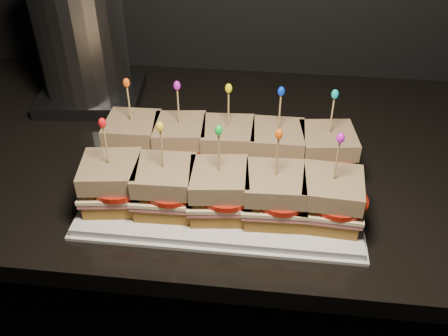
# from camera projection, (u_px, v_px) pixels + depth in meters

# --- Properties ---
(cabinet) EXTENTS (2.63, 0.68, 0.88)m
(cabinet) POSITION_uv_depth(u_px,v_px,m) (232.00, 299.00, 1.28)
(cabinet) COLOR black
(cabinet) RESTS_ON ground
(granite_slab) EXTENTS (2.67, 0.72, 0.04)m
(granite_slab) POSITION_uv_depth(u_px,v_px,m) (234.00, 154.00, 1.01)
(granite_slab) COLOR black
(granite_slab) RESTS_ON cabinet
(platter) EXTENTS (0.46, 0.28, 0.02)m
(platter) POSITION_uv_depth(u_px,v_px,m) (224.00, 189.00, 0.88)
(platter) COLOR silver
(platter) RESTS_ON granite_slab
(platter_rim) EXTENTS (0.47, 0.30, 0.01)m
(platter_rim) POSITION_uv_depth(u_px,v_px,m) (224.00, 192.00, 0.88)
(platter_rim) COLOR silver
(platter_rim) RESTS_ON granite_slab
(sandwich_0_bread_bot) EXTENTS (0.09, 0.09, 0.03)m
(sandwich_0_bread_bot) POSITION_uv_depth(u_px,v_px,m) (135.00, 151.00, 0.94)
(sandwich_0_bread_bot) COLOR brown
(sandwich_0_bread_bot) RESTS_ON platter
(sandwich_0_ham) EXTENTS (0.10, 0.10, 0.01)m
(sandwich_0_ham) POSITION_uv_depth(u_px,v_px,m) (134.00, 144.00, 0.93)
(sandwich_0_ham) COLOR #CC676B
(sandwich_0_ham) RESTS_ON sandwich_0_bread_bot
(sandwich_0_cheese) EXTENTS (0.10, 0.10, 0.01)m
(sandwich_0_cheese) POSITION_uv_depth(u_px,v_px,m) (134.00, 141.00, 0.92)
(sandwich_0_cheese) COLOR #FFE6AA
(sandwich_0_cheese) RESTS_ON sandwich_0_ham
(sandwich_0_tomato) EXTENTS (0.09, 0.09, 0.01)m
(sandwich_0_tomato) POSITION_uv_depth(u_px,v_px,m) (139.00, 139.00, 0.91)
(sandwich_0_tomato) COLOR red
(sandwich_0_tomato) RESTS_ON sandwich_0_cheese
(sandwich_0_bread_top) EXTENTS (0.09, 0.09, 0.03)m
(sandwich_0_bread_top) POSITION_uv_depth(u_px,v_px,m) (132.00, 128.00, 0.90)
(sandwich_0_bread_top) COLOR #542F14
(sandwich_0_bread_top) RESTS_ON sandwich_0_tomato
(sandwich_0_pick) EXTENTS (0.00, 0.00, 0.09)m
(sandwich_0_pick) POSITION_uv_depth(u_px,v_px,m) (129.00, 106.00, 0.88)
(sandwich_0_pick) COLOR tan
(sandwich_0_pick) RESTS_ON sandwich_0_bread_top
(sandwich_0_frill) EXTENTS (0.01, 0.01, 0.02)m
(sandwich_0_frill) POSITION_uv_depth(u_px,v_px,m) (126.00, 83.00, 0.85)
(sandwich_0_frill) COLOR #EC5313
(sandwich_0_frill) RESTS_ON sandwich_0_pick
(sandwich_1_bread_bot) EXTENTS (0.10, 0.10, 0.03)m
(sandwich_1_bread_bot) POSITION_uv_depth(u_px,v_px,m) (181.00, 154.00, 0.93)
(sandwich_1_bread_bot) COLOR brown
(sandwich_1_bread_bot) RESTS_ON platter
(sandwich_1_ham) EXTENTS (0.11, 0.11, 0.01)m
(sandwich_1_ham) POSITION_uv_depth(u_px,v_px,m) (181.00, 147.00, 0.92)
(sandwich_1_ham) COLOR #CC676B
(sandwich_1_ham) RESTS_ON sandwich_1_bread_bot
(sandwich_1_cheese) EXTENTS (0.11, 0.11, 0.01)m
(sandwich_1_cheese) POSITION_uv_depth(u_px,v_px,m) (181.00, 144.00, 0.91)
(sandwich_1_cheese) COLOR #FFE6AA
(sandwich_1_cheese) RESTS_ON sandwich_1_ham
(sandwich_1_tomato) EXTENTS (0.09, 0.09, 0.01)m
(sandwich_1_tomato) POSITION_uv_depth(u_px,v_px,m) (186.00, 143.00, 0.90)
(sandwich_1_tomato) COLOR red
(sandwich_1_tomato) RESTS_ON sandwich_1_cheese
(sandwich_1_bread_top) EXTENTS (0.10, 0.10, 0.03)m
(sandwich_1_bread_top) POSITION_uv_depth(u_px,v_px,m) (180.00, 131.00, 0.90)
(sandwich_1_bread_top) COLOR #542F14
(sandwich_1_bread_top) RESTS_ON sandwich_1_tomato
(sandwich_1_pick) EXTENTS (0.00, 0.00, 0.09)m
(sandwich_1_pick) POSITION_uv_depth(u_px,v_px,m) (178.00, 109.00, 0.87)
(sandwich_1_pick) COLOR tan
(sandwich_1_pick) RESTS_ON sandwich_1_bread_top
(sandwich_1_frill) EXTENTS (0.01, 0.01, 0.02)m
(sandwich_1_frill) POSITION_uv_depth(u_px,v_px,m) (177.00, 85.00, 0.84)
(sandwich_1_frill) COLOR #BE1AC2
(sandwich_1_frill) RESTS_ON sandwich_1_pick
(sandwich_2_bread_bot) EXTENTS (0.10, 0.10, 0.03)m
(sandwich_2_bread_bot) POSITION_uv_depth(u_px,v_px,m) (228.00, 157.00, 0.92)
(sandwich_2_bread_bot) COLOR brown
(sandwich_2_bread_bot) RESTS_ON platter
(sandwich_2_ham) EXTENTS (0.11, 0.10, 0.01)m
(sandwich_2_ham) POSITION_uv_depth(u_px,v_px,m) (228.00, 150.00, 0.91)
(sandwich_2_ham) COLOR #CC676B
(sandwich_2_ham) RESTS_ON sandwich_2_bread_bot
(sandwich_2_cheese) EXTENTS (0.11, 0.10, 0.01)m
(sandwich_2_cheese) POSITION_uv_depth(u_px,v_px,m) (228.00, 147.00, 0.90)
(sandwich_2_cheese) COLOR #FFE6AA
(sandwich_2_cheese) RESTS_ON sandwich_2_ham
(sandwich_2_tomato) EXTENTS (0.09, 0.09, 0.01)m
(sandwich_2_tomato) POSITION_uv_depth(u_px,v_px,m) (235.00, 146.00, 0.89)
(sandwich_2_tomato) COLOR red
(sandwich_2_tomato) RESTS_ON sandwich_2_cheese
(sandwich_2_bread_top) EXTENTS (0.10, 0.10, 0.03)m
(sandwich_2_bread_top) POSITION_uv_depth(u_px,v_px,m) (228.00, 134.00, 0.89)
(sandwich_2_bread_top) COLOR #542F14
(sandwich_2_bread_top) RESTS_ON sandwich_2_tomato
(sandwich_2_pick) EXTENTS (0.00, 0.00, 0.09)m
(sandwich_2_pick) POSITION_uv_depth(u_px,v_px,m) (228.00, 112.00, 0.86)
(sandwich_2_pick) COLOR tan
(sandwich_2_pick) RESTS_ON sandwich_2_bread_top
(sandwich_2_frill) EXTENTS (0.01, 0.01, 0.02)m
(sandwich_2_frill) POSITION_uv_depth(u_px,v_px,m) (229.00, 88.00, 0.83)
(sandwich_2_frill) COLOR #EEE906
(sandwich_2_frill) RESTS_ON sandwich_2_pick
(sandwich_3_bread_bot) EXTENTS (0.09, 0.09, 0.03)m
(sandwich_3_bread_bot) POSITION_uv_depth(u_px,v_px,m) (276.00, 161.00, 0.91)
(sandwich_3_bread_bot) COLOR brown
(sandwich_3_bread_bot) RESTS_ON platter
(sandwich_3_ham) EXTENTS (0.10, 0.10, 0.01)m
(sandwich_3_ham) POSITION_uv_depth(u_px,v_px,m) (276.00, 153.00, 0.90)
(sandwich_3_ham) COLOR #CC676B
(sandwich_3_ham) RESTS_ON sandwich_3_bread_bot
(sandwich_3_cheese) EXTENTS (0.10, 0.10, 0.01)m
(sandwich_3_cheese) POSITION_uv_depth(u_px,v_px,m) (277.00, 150.00, 0.90)
(sandwich_3_cheese) COLOR #FFE6AA
(sandwich_3_cheese) RESTS_ON sandwich_3_ham
(sandwich_3_tomato) EXTENTS (0.09, 0.09, 0.01)m
(sandwich_3_tomato) POSITION_uv_depth(u_px,v_px,m) (284.00, 149.00, 0.89)
(sandwich_3_tomato) COLOR red
(sandwich_3_tomato) RESTS_ON sandwich_3_cheese
(sandwich_3_bread_top) EXTENTS (0.09, 0.09, 0.03)m
(sandwich_3_bread_top) POSITION_uv_depth(u_px,v_px,m) (278.00, 137.00, 0.88)
(sandwich_3_bread_top) COLOR #542F14
(sandwich_3_bread_top) RESTS_ON sandwich_3_tomato
(sandwich_3_pick) EXTENTS (0.00, 0.00, 0.09)m
(sandwich_3_pick) POSITION_uv_depth(u_px,v_px,m) (279.00, 115.00, 0.85)
(sandwich_3_pick) COLOR tan
(sandwich_3_pick) RESTS_ON sandwich_3_bread_top
(sandwich_3_frill) EXTENTS (0.01, 0.01, 0.02)m
(sandwich_3_frill) POSITION_uv_depth(u_px,v_px,m) (281.00, 91.00, 0.83)
(sandwich_3_frill) COLOR #062FE4
(sandwich_3_frill) RESTS_ON sandwich_3_pick
(sandwich_4_bread_bot) EXTENTS (0.10, 0.10, 0.03)m
(sandwich_4_bread_bot) POSITION_uv_depth(u_px,v_px,m) (325.00, 164.00, 0.90)
(sandwich_4_bread_bot) COLOR brown
(sandwich_4_bread_bot) RESTS_ON platter
(sandwich_4_ham) EXTENTS (0.11, 0.11, 0.01)m
(sandwich_4_ham) POSITION_uv_depth(u_px,v_px,m) (326.00, 157.00, 0.89)
(sandwich_4_ham) COLOR #CC676B
(sandwich_4_ham) RESTS_ON sandwich_4_bread_bot
(sandwich_4_cheese) EXTENTS (0.11, 0.11, 0.01)m
(sandwich_4_cheese) POSITION_uv_depth(u_px,v_px,m) (326.00, 153.00, 0.89)
(sandwich_4_cheese) COLOR #FFE6AA
(sandwich_4_cheese) RESTS_ON sandwich_4_ham
(sandwich_4_tomato) EXTENTS (0.09, 0.09, 0.01)m
(sandwich_4_tomato) POSITION_uv_depth(u_px,v_px,m) (334.00, 152.00, 0.88)
(sandwich_4_tomato) COLOR red
(sandwich_4_tomato) RESTS_ON sandwich_4_cheese
(sandwich_4_bread_top) EXTENTS (0.10, 0.10, 0.03)m
(sandwich_4_bread_top) POSITION_uv_depth(u_px,v_px,m) (328.00, 140.00, 0.87)
(sandwich_4_bread_top) COLOR #542F14
(sandwich_4_bread_top) RESTS_ON sandwich_4_tomato
(sandwich_4_pick) EXTENTS (0.00, 0.00, 0.09)m
(sandwich_4_pick) POSITION_uv_depth(u_px,v_px,m) (331.00, 118.00, 0.84)
(sandwich_4_pick) COLOR tan
(sandwich_4_pick) RESTS_ON sandwich_4_bread_top
(sandwich_4_frill) EXTENTS (0.01, 0.01, 0.02)m
(sandwich_4_frill) POSITION_uv_depth(u_px,v_px,m) (335.00, 94.00, 0.82)
(sandwich_4_frill) COLOR #0CB1B6
(sandwich_4_frill) RESTS_ON sandwich_4_pick
(sandwich_5_bread_bot) EXTENTS (0.10, 0.10, 0.03)m
(sandwich_5_bread_bot) POSITION_uv_depth(u_px,v_px,m) (115.00, 196.00, 0.83)
(sandwich_5_bread_bot) COLOR brown
(sandwich_5_bread_bot) RESTS_ON platter
(sandwich_5_ham) EXTENTS (0.11, 0.11, 0.01)m
(sandwich_5_ham) POSITION_uv_depth(u_px,v_px,m) (113.00, 188.00, 0.82)
(sandwich_5_ham) COLOR #CC676B
(sandwich_5_ham) RESTS_ON sandwich_5_bread_bot
(sandwich_5_cheese) EXTENTS (0.11, 0.11, 0.01)m
(sandwich_5_cheese) POSITION_uv_depth(u_px,v_px,m) (113.00, 185.00, 0.82)
(sandwich_5_cheese) COLOR #FFE6AA
(sandwich_5_cheese) RESTS_ON sandwich_5_ham
(sandwich_5_tomato) EXTENTS (0.09, 0.09, 0.01)m
(sandwich_5_tomato) POSITION_uv_depth(u_px,v_px,m) (118.00, 184.00, 0.81)
(sandwich_5_tomato) COLOR red
(sandwich_5_tomato) RESTS_ON sandwich_5_cheese
(sandwich_5_bread_top) EXTENTS (0.10, 0.10, 0.03)m
(sandwich_5_bread_top) POSITION_uv_depth(u_px,v_px,m) (111.00, 171.00, 0.80)
(sandwich_5_bread_top) COLOR #542F14
(sandwich_5_bread_top) RESTS_ON sandwich_5_tomato
(sandwich_5_pick) EXTENTS (0.00, 0.00, 0.09)m
(sandwich_5_pick) POSITION_uv_depth(u_px,v_px,m) (106.00, 148.00, 0.77)
(sandwich_5_pick) COLOR tan
(sandwich_5_pick) RESTS_ON sandwich_5_bread_top
(sandwich_5_frill) EXTENTS (0.01, 0.01, 0.02)m
(sandwich_5_frill) POSITION_uv_depth(u_px,v_px,m) (102.00, 123.00, 0.75)
(sandwich_5_frill) COLOR red
(sandwich_5_frill) RESTS_ON sandwich_5_pick
(sandwich_6_bread_bot) EXTENTS (0.09, 0.09, 0.03)m
(sandwich_6_bread_bot) POSITION_uv_depth(u_px,v_px,m) (166.00, 200.00, 0.82)
(sandwich_6_bread_bot) COLOR brown
(sandwich_6_bread_bot) RESTS_ON platter
(sandwich_6_ham) EXTENTS (0.10, 0.10, 0.01)m
(sandwich_6_ham) POSITION_uv_depth(u_px,v_px,m) (166.00, 192.00, 0.81)
(sandwich_6_ham) COLOR #CC676B
(sandwich_6_ham) RESTS_ON sandwich_6_bread_bot
(sandwich_6_cheese) EXTENTS (0.10, 0.10, 0.01)m
(sandwich_6_cheese) POSITION_uv_depth(u_px,v_px,m) (165.00, 189.00, 0.81)
(sandwich_6_cheese) COLOR #FFE6AA
(sandwich_6_cheese) RESTS_ON sandwich_6_ham
(sandwich_6_tomato) EXTENTS (0.09, 0.09, 0.01)m
(sandwich_6_tomato) POSITION_uv_depth(u_px,v_px,m) (172.00, 188.00, 0.80)
(sandwich_6_tomato) COLOR red
(sandwich_6_tomato) RESTS_ON sandwich_6_cheese
(sandwich_6_bread_top) EXTENTS (0.09, 0.09, 0.03)m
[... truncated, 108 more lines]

